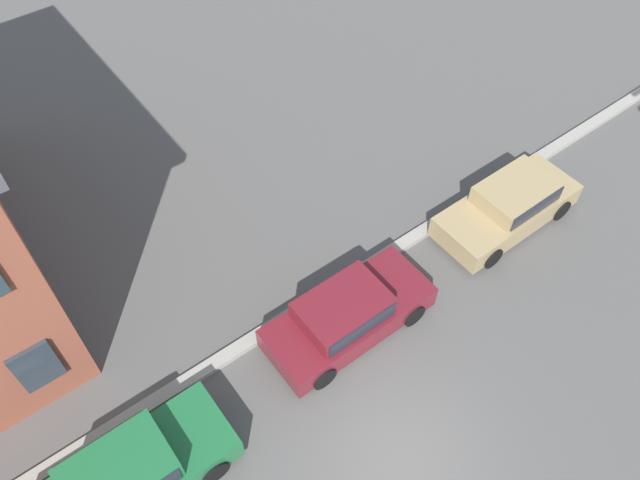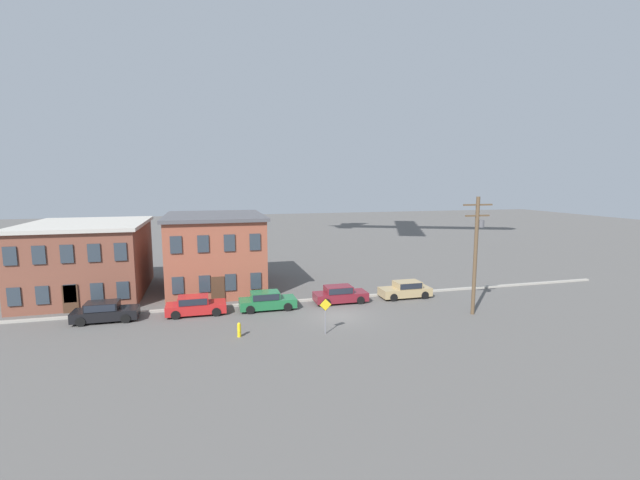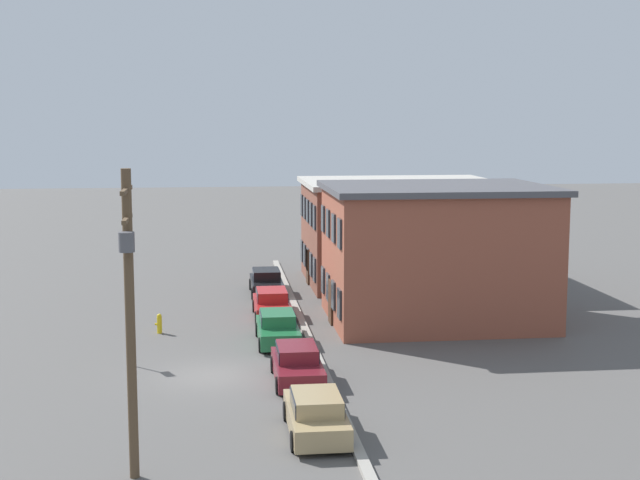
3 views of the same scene
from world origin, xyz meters
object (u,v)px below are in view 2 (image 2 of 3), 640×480
Objects in this scene: car_red at (195,305)px; car_maroon at (340,294)px; car_tan at (406,289)px; caution_sign at (325,311)px; car_black at (105,311)px; car_green at (267,300)px; fire_hydrant at (239,330)px; utility_pole at (476,249)px.

car_maroon is (11.54, 0.24, 0.00)m from car_red.
car_red and car_tan have the same top height.
car_maroon is at bearing 65.27° from caution_sign.
car_tan is 11.46m from caution_sign.
car_black is at bearing -179.49° from car_maroon.
caution_sign is at bearing -65.01° from car_green.
car_black is 10.78m from fire_hydrant.
car_maroon is 11.32m from utility_pole.
car_red is 1.00× the size of car_tan.
caution_sign is 0.27× the size of utility_pole.
car_green is at bearing -0.97° from car_red.
car_tan is (17.57, 0.30, 0.00)m from car_red.
car_black is 6.29m from car_red.
car_black is 0.49× the size of utility_pole.
utility_pole is at bearing -11.40° from car_black.
caution_sign is at bearing -24.25° from car_black.
car_maroon is (6.13, 0.33, 0.00)m from car_green.
car_red is 17.57m from car_tan.
car_tan is 1.81× the size of caution_sign.
utility_pole is at bearing 1.02° from fire_hydrant.
caution_sign reaches higher than car_tan.
car_black and car_green have the same top height.
fire_hydrant is at bearing -31.94° from car_black.
car_red is (6.29, -0.08, 0.00)m from car_black.
car_tan is 7.60m from utility_pole.
car_black reaches higher than fire_hydrant.
caution_sign reaches higher than car_black.
car_red is 1.00× the size of car_green.
car_black is at bearing 155.75° from caution_sign.
car_black and car_maroon have the same top height.
caution_sign is at bearing -174.13° from utility_pole.
car_tan is (6.03, 0.06, 0.00)m from car_maroon.
caution_sign is 2.53× the size of fire_hydrant.
utility_pole is at bearing -62.90° from car_tan.
car_tan is (12.16, 0.39, 0.00)m from car_green.
car_green is 1.81× the size of caution_sign.
car_black is at bearing 148.06° from fire_hydrant.
car_maroon is at bearing 0.51° from car_black.
car_green is (5.41, -0.09, 0.00)m from car_red.
car_red is 5.41m from car_green.
utility_pole reaches higher than car_black.
car_black is 1.00× the size of car_red.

